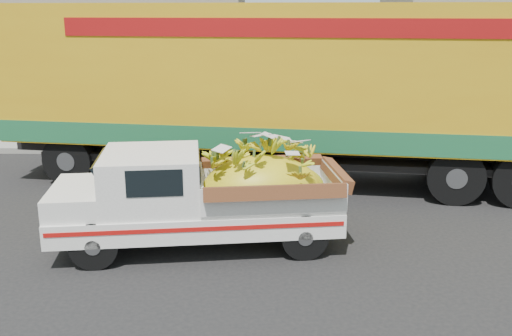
{
  "coord_description": "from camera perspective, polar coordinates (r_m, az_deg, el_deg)",
  "views": [
    {
      "loc": [
        1.93,
        -8.59,
        3.68
      ],
      "look_at": [
        1.77,
        0.69,
        1.09
      ],
      "focal_mm": 40.0,
      "sensor_mm": 36.0,
      "label": 1
    }
  ],
  "objects": [
    {
      "name": "pickup_truck",
      "position": [
        9.07,
        -3.72,
        -2.69
      ],
      "size": [
        4.63,
        2.18,
        1.56
      ],
      "rotation": [
        0.0,
        0.0,
        0.13
      ],
      "color": "black",
      "rests_on": "ground"
    },
    {
      "name": "sidewalk",
      "position": [
        17.19,
        -5.48,
        3.4
      ],
      "size": [
        60.0,
        4.0,
        0.14
      ],
      "primitive_type": "cube",
      "color": "gray",
      "rests_on": "ground"
    },
    {
      "name": "semi_trailer",
      "position": [
        12.24,
        2.84,
        8.26
      ],
      "size": [
        12.06,
        4.16,
        3.8
      ],
      "rotation": [
        0.0,
        0.0,
        -0.14
      ],
      "color": "black",
      "rests_on": "ground"
    },
    {
      "name": "building_left",
      "position": [
        24.71,
        -23.19,
        11.64
      ],
      "size": [
        18.0,
        6.0,
        5.0
      ],
      "primitive_type": "cube",
      "color": "gray",
      "rests_on": "ground"
    },
    {
      "name": "ground",
      "position": [
        9.54,
        -10.85,
        -7.39
      ],
      "size": [
        100.0,
        100.0,
        0.0
      ],
      "primitive_type": "plane",
      "color": "black",
      "rests_on": "ground"
    },
    {
      "name": "curb",
      "position": [
        15.16,
        -6.35,
        1.74
      ],
      "size": [
        60.0,
        0.25,
        0.15
      ],
      "primitive_type": "cube",
      "color": "gray",
      "rests_on": "ground"
    }
  ]
}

